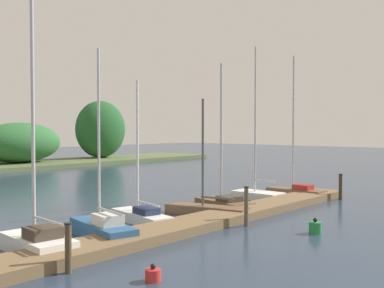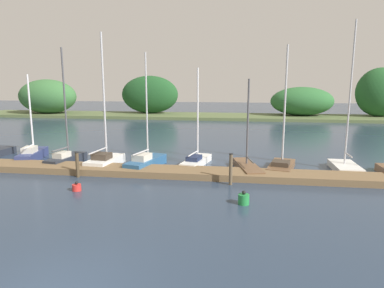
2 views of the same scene
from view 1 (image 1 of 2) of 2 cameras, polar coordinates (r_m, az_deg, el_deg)
name	(u,v)px [view 1 (image 1 of 2)]	position (r m, az deg, el deg)	size (l,w,h in m)	color
dock_pier	(155,233)	(16.80, -4.52, -10.68)	(27.62, 1.80, 0.35)	brown
sailboat_3	(36,238)	(15.52, -18.29, -10.77)	(1.51, 3.44, 7.73)	white
sailboat_4	(101,227)	(16.94, -10.89, -9.82)	(1.79, 3.69, 6.61)	#285684
sailboat_5	(140,214)	(19.57, -6.33, -8.38)	(1.58, 3.63, 5.77)	white
sailboat_6	(205,208)	(21.06, 1.56, -7.76)	(1.74, 3.96, 5.13)	brown
sailboat_7	(223,200)	(22.87, 3.75, -6.80)	(1.94, 3.49, 6.95)	brown
sailboat_8	(256,192)	(25.95, 7.74, -5.73)	(1.34, 2.91, 8.22)	white
sailboat_9	(295,189)	(27.27, 12.35, -5.34)	(1.13, 3.47, 7.87)	brown
mooring_piling_1	(68,248)	(13.18, -14.72, -12.03)	(0.20, 0.20, 1.34)	#4C3D28
mooring_piling_2	(246,206)	(18.68, 6.57, -7.48)	(0.19, 0.19, 1.56)	brown
mooring_piling_3	(340,187)	(26.54, 17.49, -4.94)	(0.22, 0.22, 1.39)	#3D3323
channel_buoy_0	(153,275)	(12.34, -4.72, -15.44)	(0.40, 0.40, 0.44)	red
channel_buoy_1	(315,227)	(18.03, 14.65, -9.71)	(0.46, 0.46, 0.57)	#23843D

